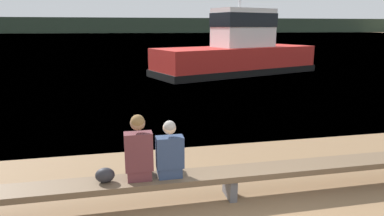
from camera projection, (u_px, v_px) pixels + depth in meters
water_surface at (122, 34)px, 122.12m from camera, size 240.00×240.00×0.00m
far_shoreline at (121, 25)px, 154.06m from camera, size 600.00×12.00×6.57m
bench_main at (230, 175)px, 5.55m from camera, size 8.38×0.50×0.45m
person_left at (139, 151)px, 5.14m from camera, size 0.42×0.42×1.03m
person_right at (170, 153)px, 5.25m from camera, size 0.42×0.41×0.91m
shopping_bag at (105, 175)px, 5.11m from camera, size 0.29×0.20×0.23m
tugboat_red at (238, 53)px, 20.28m from camera, size 10.64×6.46×6.84m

